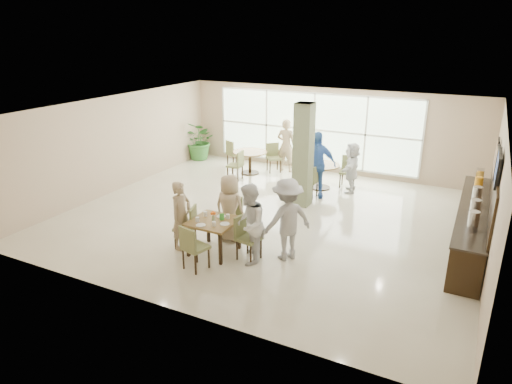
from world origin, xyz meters
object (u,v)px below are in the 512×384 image
at_px(main_table, 214,225).
at_px(teen_right, 249,224).
at_px(adult_standing, 286,145).
at_px(round_table_right, 321,170).
at_px(teen_far, 230,208).
at_px(adult_b, 352,167).
at_px(potted_plant, 200,141).
at_px(teen_left, 181,215).
at_px(teen_standing, 287,220).
at_px(buffet_counter, 473,223).
at_px(round_table_left, 250,156).
at_px(adult_a, 316,165).

bearing_deg(main_table, teen_right, -1.34).
height_order(main_table, adult_standing, adult_standing).
xyz_separation_m(round_table_right, teen_far, (-0.66, -4.37, 0.20)).
relative_size(teen_right, adult_b, 1.14).
bearing_deg(potted_plant, round_table_right, -11.98).
bearing_deg(main_table, teen_left, -171.35).
bearing_deg(teen_standing, teen_right, -15.52).
bearing_deg(potted_plant, adult_standing, 0.99).
xyz_separation_m(buffet_counter, adult_b, (-3.40, 2.36, 0.19)).
bearing_deg(teen_standing, round_table_right, -132.78).
relative_size(teen_left, teen_right, 0.91).
height_order(round_table_left, teen_right, teen_right).
bearing_deg(buffet_counter, teen_standing, -145.42).
height_order(main_table, buffet_counter, buffet_counter).
bearing_deg(adult_a, teen_left, -131.22).
distance_m(teen_right, teen_standing, 0.80).
xyz_separation_m(buffet_counter, teen_standing, (-3.44, -2.37, 0.33)).
relative_size(buffet_counter, teen_left, 3.06).
bearing_deg(teen_right, adult_a, 160.71).
xyz_separation_m(main_table, potted_plant, (-4.41, 6.17, 0.05)).
distance_m(round_table_right, potted_plant, 5.16).
distance_m(potted_plant, adult_b, 6.02).
relative_size(round_table_right, adult_a, 0.58).
bearing_deg(adult_standing, teen_right, 106.13).
height_order(potted_plant, teen_right, teen_right).
relative_size(round_table_left, teen_far, 0.74).
bearing_deg(round_table_left, teen_standing, -55.24).
bearing_deg(teen_standing, round_table_left, -108.52).
relative_size(teen_left, adult_b, 1.03).
distance_m(round_table_left, adult_a, 2.98).
bearing_deg(adult_a, adult_standing, 109.58).
xyz_separation_m(main_table, buffet_counter, (4.94, 2.84, -0.10)).
height_order(teen_far, teen_right, teen_right).
bearing_deg(round_table_right, round_table_left, 171.76).
bearing_deg(teen_far, round_table_left, -65.58).
bearing_deg(buffet_counter, adult_standing, 150.31).
xyz_separation_m(round_table_left, adult_b, (3.52, -0.28, 0.16)).
bearing_deg(buffet_counter, teen_left, -152.50).
xyz_separation_m(round_table_right, potted_plant, (-5.04, 1.07, 0.13)).
xyz_separation_m(teen_right, teen_standing, (0.63, 0.49, 0.03)).
bearing_deg(adult_a, adult_b, 24.75).
relative_size(main_table, adult_standing, 0.53).
distance_m(buffet_counter, teen_standing, 4.20).
bearing_deg(main_table, teen_standing, 17.49).
distance_m(buffet_counter, adult_b, 4.15).
xyz_separation_m(potted_plant, teen_left, (3.66, -6.29, 0.06)).
height_order(round_table_left, teen_left, teen_left).
relative_size(round_table_left, potted_plant, 0.81).
height_order(potted_plant, adult_a, adult_a).
bearing_deg(teen_right, main_table, -112.31).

